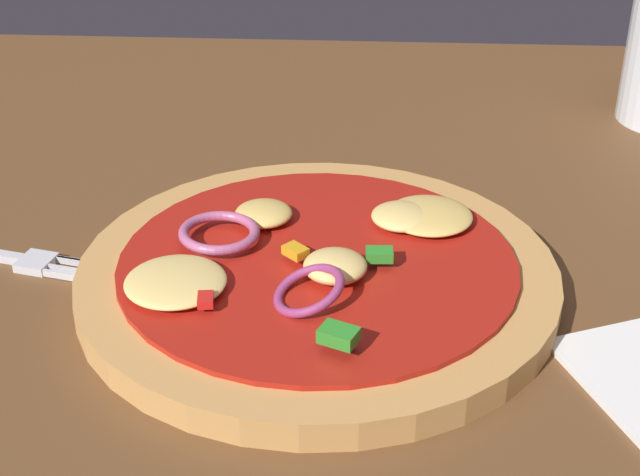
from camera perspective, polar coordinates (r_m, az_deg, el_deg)
dining_table at (r=0.52m, az=6.55°, el=-3.78°), size 1.37×0.82×0.03m
pizza at (r=0.50m, az=-0.20°, el=-2.13°), size 0.25×0.25×0.03m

